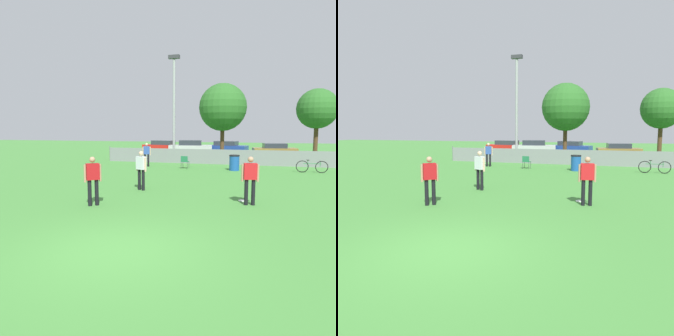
% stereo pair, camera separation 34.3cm
% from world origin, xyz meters
% --- Properties ---
extents(ground_plane, '(120.00, 120.00, 0.00)m').
position_xyz_m(ground_plane, '(0.00, 0.00, 0.00)').
color(ground_plane, '#428438').
extents(fence_backline, '(18.77, 0.07, 1.21)m').
position_xyz_m(fence_backline, '(0.00, 18.00, 0.55)').
color(fence_backline, gray).
rests_on(fence_backline, ground_plane).
extents(light_pole, '(0.90, 0.36, 8.47)m').
position_xyz_m(light_pole, '(-4.47, 19.90, 4.99)').
color(light_pole, '#9E9EA3').
rests_on(light_pole, ground_plane).
extents(tree_near_pole, '(3.78, 3.78, 6.22)m').
position_xyz_m(tree_near_pole, '(-0.61, 20.56, 4.31)').
color(tree_near_pole, '#4C331E').
rests_on(tree_near_pole, ground_plane).
extents(tree_far_right, '(3.02, 3.02, 5.63)m').
position_xyz_m(tree_far_right, '(6.42, 21.24, 4.09)').
color(tree_far_right, '#4C331E').
rests_on(tree_far_right, ground_plane).
extents(player_defender_red, '(0.58, 0.31, 1.66)m').
position_xyz_m(player_defender_red, '(2.43, 5.19, 0.96)').
color(player_defender_red, black).
rests_on(player_defender_red, ground_plane).
extents(player_receiver_white, '(0.54, 0.38, 1.66)m').
position_xyz_m(player_receiver_white, '(-2.11, 6.70, 0.96)').
color(player_receiver_white, black).
rests_on(player_receiver_white, ground_plane).
extents(player_thrower_red, '(0.47, 0.45, 1.66)m').
position_xyz_m(player_thrower_red, '(-2.60, 3.57, 0.96)').
color(player_thrower_red, black).
rests_on(player_thrower_red, ground_plane).
extents(spectator_in_blue, '(0.54, 0.34, 1.63)m').
position_xyz_m(spectator_in_blue, '(-5.07, 15.12, 0.94)').
color(spectator_in_blue, black).
rests_on(spectator_in_blue, ground_plane).
extents(frisbee_disc, '(0.28, 0.28, 0.03)m').
position_xyz_m(frisbee_disc, '(2.15, 5.78, 0.01)').
color(frisbee_disc, white).
rests_on(frisbee_disc, ground_plane).
extents(folding_chair_sideline, '(0.48, 0.48, 0.83)m').
position_xyz_m(folding_chair_sideline, '(-2.23, 14.69, 0.50)').
color(folding_chair_sideline, '#333338').
rests_on(folding_chair_sideline, ground_plane).
extents(bicycle_sideline, '(1.79, 0.44, 0.77)m').
position_xyz_m(bicycle_sideline, '(5.49, 14.90, 0.37)').
color(bicycle_sideline, black).
rests_on(bicycle_sideline, ground_plane).
extents(trash_bin, '(0.64, 0.64, 0.98)m').
position_xyz_m(trash_bin, '(0.98, 14.61, 0.49)').
color(trash_bin, '#194C99').
rests_on(trash_bin, ground_plane).
extents(parked_car_red, '(4.77, 2.42, 1.34)m').
position_xyz_m(parked_car_red, '(-8.36, 29.03, 0.66)').
color(parked_car_red, black).
rests_on(parked_car_red, ground_plane).
extents(parked_car_silver, '(4.74, 2.60, 1.44)m').
position_xyz_m(parked_car_silver, '(-4.92, 27.72, 0.71)').
color(parked_car_silver, black).
rests_on(parked_car_silver, ground_plane).
extents(parked_car_blue, '(4.76, 2.56, 1.31)m').
position_xyz_m(parked_car_blue, '(-1.44, 29.97, 0.64)').
color(parked_car_blue, black).
rests_on(parked_car_blue, ground_plane).
extents(parked_car_tan, '(4.20, 2.41, 1.26)m').
position_xyz_m(parked_car_tan, '(3.54, 26.67, 0.63)').
color(parked_car_tan, black).
rests_on(parked_car_tan, ground_plane).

